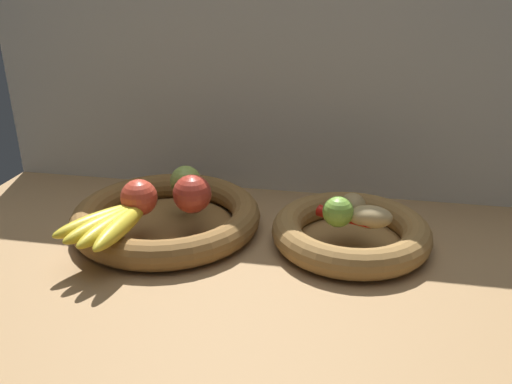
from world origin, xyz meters
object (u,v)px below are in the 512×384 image
(apple_red_right, at_px, (192,194))
(lime_near, at_px, (338,212))
(fruit_bowl_left, at_px, (167,217))
(banana_bunch_front, at_px, (112,222))
(apple_red_front, at_px, (139,198))
(apple_green_back, at_px, (186,181))
(fruit_bowl_right, at_px, (351,232))
(potato_small, at_px, (370,217))
(potato_large, at_px, (353,206))
(chili_pepper, at_px, (344,219))

(apple_red_right, relative_size, lime_near, 1.31)
(fruit_bowl_left, relative_size, banana_bunch_front, 1.89)
(apple_red_front, bearing_deg, apple_red_right, 17.67)
(apple_red_front, bearing_deg, apple_green_back, 60.45)
(fruit_bowl_right, height_order, potato_small, potato_small)
(potato_small, bearing_deg, lime_near, -173.33)
(apple_green_back, xyz_separation_m, potato_large, (0.35, -0.05, -0.01))
(fruit_bowl_left, relative_size, apple_green_back, 5.94)
(fruit_bowl_right, distance_m, potato_large, 0.06)
(apple_green_back, bearing_deg, fruit_bowl_left, -121.98)
(fruit_bowl_right, distance_m, potato_small, 0.07)
(apple_green_back, distance_m, potato_large, 0.35)
(apple_red_front, relative_size, potato_large, 1.16)
(fruit_bowl_left, relative_size, lime_near, 6.69)
(fruit_bowl_right, bearing_deg, apple_green_back, 172.31)
(fruit_bowl_right, height_order, potato_large, potato_large)
(fruit_bowl_right, height_order, apple_green_back, apple_green_back)
(potato_small, height_order, chili_pepper, potato_small)
(potato_large, bearing_deg, apple_red_right, -174.81)
(apple_green_back, height_order, apple_red_front, apple_red_front)
(apple_red_front, xyz_separation_m, chili_pepper, (0.39, 0.03, -0.02))
(apple_red_right, height_order, apple_red_front, apple_red_right)
(apple_red_right, xyz_separation_m, chili_pepper, (0.30, -0.00, -0.03))
(potato_large, distance_m, potato_small, 0.05)
(apple_green_back, relative_size, chili_pepper, 0.56)
(apple_red_right, distance_m, banana_bunch_front, 0.16)
(apple_red_front, height_order, potato_small, apple_red_front)
(fruit_bowl_left, xyz_separation_m, potato_large, (0.38, 0.00, 0.06))
(fruit_bowl_left, xyz_separation_m, banana_bunch_front, (-0.05, -0.13, 0.05))
(fruit_bowl_left, distance_m, chili_pepper, 0.37)
(banana_bunch_front, bearing_deg, apple_green_back, 65.37)
(apple_red_front, height_order, banana_bunch_front, apple_red_front)
(fruit_bowl_left, distance_m, fruit_bowl_right, 0.38)
(lime_near, bearing_deg, apple_green_back, 164.93)
(potato_large, bearing_deg, fruit_bowl_left, 180.00)
(banana_bunch_front, bearing_deg, apple_red_front, 72.95)
(fruit_bowl_left, height_order, chili_pepper, chili_pepper)
(apple_green_back, relative_size, potato_small, 0.80)
(fruit_bowl_left, bearing_deg, lime_near, -6.44)
(potato_small, bearing_deg, banana_bunch_front, -167.54)
(fruit_bowl_left, relative_size, apple_red_front, 5.43)
(lime_near, bearing_deg, apple_red_front, -177.05)
(lime_near, xyz_separation_m, chili_pepper, (0.01, 0.01, -0.02))
(banana_bunch_front, height_order, potato_small, potato_small)
(fruit_bowl_right, height_order, apple_red_front, apple_red_front)
(apple_red_right, bearing_deg, chili_pepper, -0.70)
(banana_bunch_front, distance_m, lime_near, 0.41)
(apple_green_back, bearing_deg, potato_small, -11.82)
(apple_red_front, relative_size, banana_bunch_front, 0.35)
(apple_red_right, relative_size, chili_pepper, 0.66)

